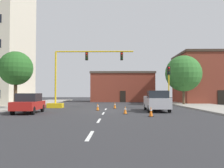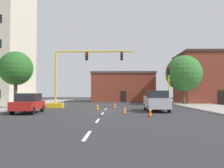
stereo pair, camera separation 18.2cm
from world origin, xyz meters
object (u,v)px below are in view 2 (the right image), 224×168
at_px(traffic_signal_gantry, 67,88).
at_px(tree_left_near, 16,69).
at_px(traffic_cone_roadside_a, 97,107).
at_px(traffic_light_pole_right, 169,77).
at_px(tree_right_mid, 184,73).
at_px(pickup_truck_silver, 156,101).
at_px(sedan_red_near_left, 28,103).
at_px(traffic_cone_roadside_d, 150,112).
at_px(traffic_cone_roadside_b, 125,110).
at_px(traffic_cone_roadside_c, 115,105).

relative_size(traffic_signal_gantry, tree_left_near, 1.63).
bearing_deg(traffic_cone_roadside_a, traffic_light_pole_right, 22.26).
relative_size(tree_right_mid, pickup_truck_silver, 1.33).
xyz_separation_m(sedan_red_near_left, traffic_cone_roadside_d, (10.23, -3.00, -0.51)).
bearing_deg(traffic_cone_roadside_a, tree_left_near, 169.36).
relative_size(tree_right_mid, tree_left_near, 1.16).
bearing_deg(traffic_cone_roadside_b, traffic_light_pole_right, 53.80).
distance_m(traffic_signal_gantry, traffic_light_pole_right, 12.00).
bearing_deg(traffic_cone_roadside_d, traffic_signal_gantry, 128.12).
bearing_deg(traffic_cone_roadside_d, traffic_cone_roadside_c, 106.10).
bearing_deg(sedan_red_near_left, traffic_cone_roadside_d, -16.36).
xyz_separation_m(tree_right_mid, sedan_red_near_left, (-17.55, -14.42, -3.74)).
xyz_separation_m(traffic_signal_gantry, tree_left_near, (-5.02, -2.84, 2.12)).
bearing_deg(sedan_red_near_left, traffic_cone_roadside_b, -4.95).
bearing_deg(tree_right_mid, traffic_cone_roadside_a, -136.35).
bearing_deg(traffic_signal_gantry, sedan_red_near_left, -102.97).
distance_m(tree_left_near, traffic_cone_roadside_d, 16.14).
xyz_separation_m(sedan_red_near_left, traffic_cone_roadside_c, (7.53, 6.38, -0.53)).
bearing_deg(traffic_cone_roadside_a, pickup_truck_silver, -7.01).
height_order(tree_left_near, traffic_cone_roadside_c, tree_left_near).
bearing_deg(traffic_cone_roadside_a, tree_right_mid, 43.65).
distance_m(traffic_cone_roadside_a, traffic_cone_roadside_c, 3.60).
height_order(tree_right_mid, traffic_cone_roadside_b, tree_right_mid).
bearing_deg(traffic_cone_roadside_c, traffic_signal_gantry, 166.48).
relative_size(traffic_cone_roadside_a, traffic_cone_roadside_c, 0.98).
xyz_separation_m(traffic_light_pole_right, traffic_cone_roadside_b, (-5.24, -7.16, -3.20)).
bearing_deg(pickup_truck_silver, traffic_cone_roadside_d, -103.75).
distance_m(traffic_cone_roadside_a, traffic_cone_roadside_d, 7.64).
relative_size(tree_right_mid, traffic_cone_roadside_c, 9.96).
relative_size(traffic_signal_gantry, tree_right_mid, 1.41).
distance_m(pickup_truck_silver, traffic_cone_roadside_d, 5.71).
relative_size(traffic_cone_roadside_a, traffic_cone_roadside_d, 0.93).
xyz_separation_m(traffic_light_pole_right, sedan_red_near_left, (-13.65, -6.43, -2.64)).
xyz_separation_m(tree_left_near, pickup_truck_silver, (14.81, -2.41, -3.46)).
bearing_deg(tree_right_mid, sedan_red_near_left, -140.59).
height_order(pickup_truck_silver, traffic_cone_roadside_a, pickup_truck_silver).
relative_size(pickup_truck_silver, traffic_cone_roadside_a, 7.59).
xyz_separation_m(sedan_red_near_left, traffic_cone_roadside_a, (5.81, 3.22, -0.53)).
relative_size(traffic_light_pole_right, traffic_cone_roadside_c, 6.57).
xyz_separation_m(tree_left_near, sedan_red_near_left, (3.23, -4.92, -3.54)).
distance_m(tree_left_near, traffic_cone_roadside_a, 10.06).
relative_size(traffic_signal_gantry, traffic_cone_roadside_a, 14.22).
bearing_deg(traffic_light_pole_right, pickup_truck_silver, -117.80).
bearing_deg(sedan_red_near_left, pickup_truck_silver, 12.23).
height_order(traffic_cone_roadside_c, traffic_cone_roadside_d, traffic_cone_roadside_d).
relative_size(tree_right_mid, traffic_cone_roadside_a, 10.12).
distance_m(traffic_light_pole_right, tree_right_mid, 8.96).
bearing_deg(traffic_signal_gantry, traffic_cone_roadside_c, -13.52).
distance_m(pickup_truck_silver, traffic_cone_roadside_c, 5.64).
relative_size(sedan_red_near_left, traffic_cone_roadside_a, 6.38).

